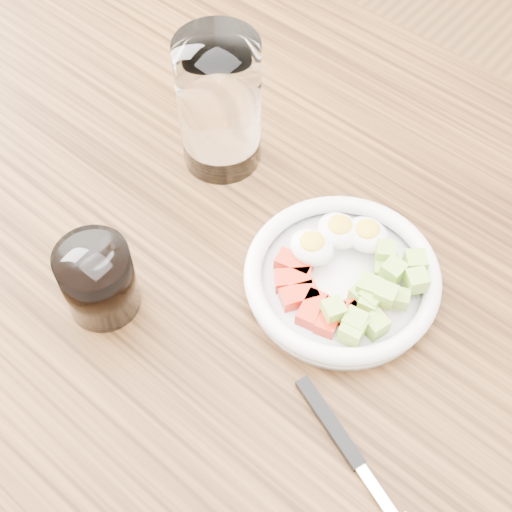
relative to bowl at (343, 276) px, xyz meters
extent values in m
plane|color=brown|center=(-0.07, -0.06, -0.79)|extent=(4.00, 4.00, 0.00)
cube|color=brown|center=(-0.72, 0.29, -0.42)|extent=(0.07, 0.07, 0.73)
cube|color=brown|center=(-0.07, -0.06, -0.04)|extent=(1.50, 0.90, 0.04)
cylinder|color=white|center=(0.00, 0.00, -0.01)|extent=(0.20, 0.20, 0.01)
torus|color=white|center=(0.00, 0.00, 0.00)|extent=(0.21, 0.21, 0.02)
cube|color=#B9210B|center=(-0.05, -0.02, 0.00)|extent=(0.04, 0.03, 0.02)
cube|color=#B9210B|center=(-0.04, -0.04, 0.00)|extent=(0.04, 0.04, 0.02)
cube|color=#B9210B|center=(-0.02, -0.05, 0.00)|extent=(0.04, 0.04, 0.02)
cube|color=#B9210B|center=(0.00, -0.05, 0.00)|extent=(0.03, 0.04, 0.02)
cube|color=#B9210B|center=(0.02, -0.05, 0.00)|extent=(0.03, 0.04, 0.02)
cube|color=#B9210B|center=(0.04, -0.04, 0.00)|extent=(0.04, 0.04, 0.02)
cube|color=#B9210B|center=(0.05, -0.02, 0.00)|extent=(0.04, 0.03, 0.02)
ellipsoid|color=white|center=(-0.03, 0.04, 0.01)|extent=(0.05, 0.04, 0.03)
ellipsoid|color=yellow|center=(-0.03, 0.04, 0.02)|extent=(0.03, 0.03, 0.01)
ellipsoid|color=white|center=(-0.01, 0.05, 0.01)|extent=(0.05, 0.04, 0.03)
ellipsoid|color=yellow|center=(-0.01, 0.05, 0.02)|extent=(0.03, 0.03, 0.01)
ellipsoid|color=white|center=(-0.04, 0.00, 0.01)|extent=(0.05, 0.04, 0.03)
ellipsoid|color=yellow|center=(-0.04, 0.00, 0.02)|extent=(0.03, 0.03, 0.01)
cube|color=#ABCE4F|center=(0.02, 0.04, 0.02)|extent=(0.03, 0.03, 0.02)
cube|color=#ABCE4F|center=(0.05, 0.00, 0.02)|extent=(0.02, 0.02, 0.02)
cube|color=#ABCE4F|center=(0.03, 0.00, 0.02)|extent=(0.02, 0.02, 0.02)
cube|color=#ABCE4F|center=(0.05, 0.05, 0.02)|extent=(0.03, 0.03, 0.02)
cube|color=#ABCE4F|center=(0.03, 0.04, 0.00)|extent=(0.03, 0.03, 0.02)
cube|color=#ABCE4F|center=(0.04, -0.04, 0.01)|extent=(0.02, 0.02, 0.02)
cube|color=#ABCE4F|center=(0.04, 0.03, 0.02)|extent=(0.02, 0.02, 0.02)
cube|color=#ABCE4F|center=(0.06, 0.03, 0.02)|extent=(0.03, 0.03, 0.02)
cube|color=#ABCE4F|center=(0.06, 0.04, 0.01)|extent=(0.02, 0.02, 0.02)
cube|color=#ABCE4F|center=(0.03, -0.01, 0.01)|extent=(0.03, 0.03, 0.02)
cube|color=#ABCE4F|center=(0.05, -0.05, 0.01)|extent=(0.03, 0.03, 0.02)
cube|color=#ABCE4F|center=(0.06, 0.01, 0.01)|extent=(0.02, 0.02, 0.02)
cube|color=#ABCE4F|center=(0.03, 0.03, 0.01)|extent=(0.02, 0.02, 0.02)
cube|color=#ABCE4F|center=(0.03, 0.00, 0.01)|extent=(0.03, 0.03, 0.02)
cube|color=#ABCE4F|center=(0.02, -0.05, 0.01)|extent=(0.03, 0.03, 0.02)
cube|color=#ABCE4F|center=(0.04, -0.02, 0.01)|extent=(0.02, 0.02, 0.02)
cube|color=#ABCE4F|center=(0.04, -0.01, 0.01)|extent=(0.02, 0.02, 0.02)
cube|color=#ABCE4F|center=(0.06, -0.03, 0.01)|extent=(0.03, 0.03, 0.02)
cube|color=black|center=(0.08, -0.13, -0.01)|extent=(0.10, 0.05, 0.01)
cube|color=silver|center=(0.15, -0.16, -0.01)|extent=(0.06, 0.03, 0.00)
cylinder|color=white|center=(-0.22, 0.06, 0.06)|extent=(0.09, 0.09, 0.17)
cylinder|color=white|center=(-0.18, -0.17, 0.02)|extent=(0.07, 0.07, 0.09)
cylinder|color=black|center=(-0.18, -0.17, 0.02)|extent=(0.07, 0.07, 0.07)
camera|label=1|loc=(0.18, -0.36, 0.63)|focal=50.00mm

